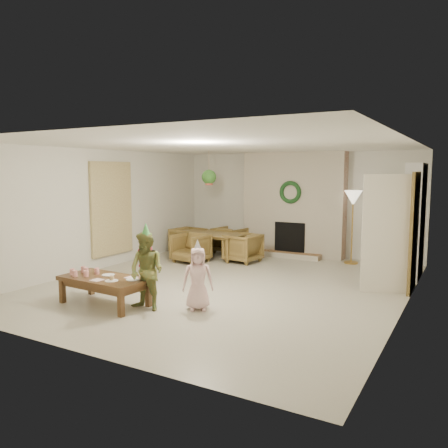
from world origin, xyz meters
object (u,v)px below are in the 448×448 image
Objects in this scene: dining_chair_far at (230,240)px; coffee_table_top at (104,279)px; dining_table at (211,245)px; dining_chair_near at (191,248)px; child_red at (146,258)px; child_plaid at (147,271)px; child_pink at (198,279)px; dining_chair_right at (243,248)px; dining_chair_left at (188,241)px.

dining_chair_far is 4.82m from coffee_table_top.
dining_table is 2.34× the size of dining_chair_near.
child_plaid is at bearing 100.65° from child_red.
child_pink reaches higher than dining_chair_near.
child_pink is at bearing 120.92° from dining_chair_far.
dining_table is at bearing 90.00° from dining_chair_far.
child_red reaches higher than coffee_table_top.
child_red is 2.03m from child_pink.
dining_chair_far is (0.10, 0.73, 0.03)m from dining_table.
child_red is (0.25, -1.86, 0.11)m from dining_chair_near.
dining_table is 1.44× the size of child_plaid.
dining_chair_right is at bearing 141.34° from dining_chair_far.
dining_chair_left is 2.84m from child_red.
dining_chair_left is 4.53m from child_plaid.
dining_chair_near and dining_chair_far have the same top height.
child_red is at bearing -9.21° from dining_chair_right.
dining_chair_left is at bearing 180.00° from dining_table.
dining_table is at bearing -115.65° from child_red.
child_red is at bearing 117.34° from child_pink.
dining_chair_far is at bearing -118.14° from child_red.
child_plaid is (0.36, -3.83, 0.26)m from dining_chair_right.
child_red is at bearing 98.80° from dining_chair_far.
dining_table is at bearing -90.00° from dining_chair_left.
dining_chair_left is at bearing 45.00° from dining_chair_far.
coffee_table_top is at bearing 2.57° from dining_chair_right.
child_pink is at bearing 24.33° from dining_chair_right.
dining_chair_right is at bearing 38.66° from dining_chair_near.
coffee_table_top is (-0.38, -3.94, 0.07)m from dining_chair_right.
dining_chair_right reaches higher than dining_table.
dining_chair_far and dining_chair_left have the same top height.
dining_chair_right is 0.83× the size of child_red.
dining_chair_left is 4.54m from child_pink.
child_plaid is at bearing 176.57° from child_pink.
child_red reaches higher than dining_chair_right.
dining_chair_near and dining_chair_right have the same top height.
child_pink is (2.02, -2.84, 0.14)m from dining_chair_near.
child_pink is at bearing 22.85° from coffee_table_top.
dining_chair_right is at bearing 87.57° from coffee_table_top.
dining_chair_near is 0.83× the size of child_red.
dining_chair_near is at bearing 90.00° from dining_chair_far.
child_pink is (1.77, -0.98, 0.04)m from child_red.
dining_chair_right is 0.61× the size of child_plaid.
child_pink is at bearing 30.05° from child_plaid.
dining_chair_far is 4.67m from child_pink.
coffee_table_top is 1.53m from child_red.
dining_chair_near is 0.76× the size of child_pink.
dining_chair_left is at bearing 116.00° from child_plaid.
child_pink is at bearing -46.54° from dining_chair_near.
child_pink is at bearing -136.19° from dining_chair_left.
dining_chair_near is 0.51× the size of coffee_table_top.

